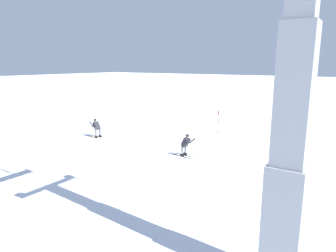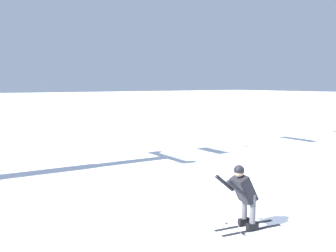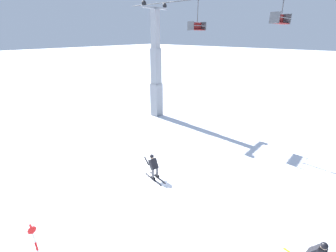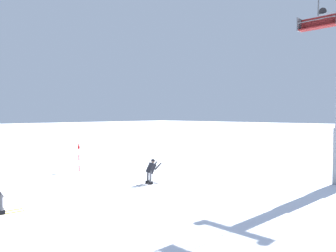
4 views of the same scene
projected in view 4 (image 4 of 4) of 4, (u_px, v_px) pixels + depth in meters
name	position (u px, v px, depth m)	size (l,w,h in m)	color
ground_plane	(159.00, 184.00, 18.58)	(260.00, 260.00, 0.00)	white
skier_carving_main	(151.00, 169.00, 18.58)	(1.62, 0.81, 1.60)	black
chairlift_seat_nearest	(319.00, 21.00, 14.80)	(0.61, 1.78, 2.26)	black
trail_marker_pole	(79.00, 156.00, 22.62)	(0.07, 0.28, 1.99)	red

